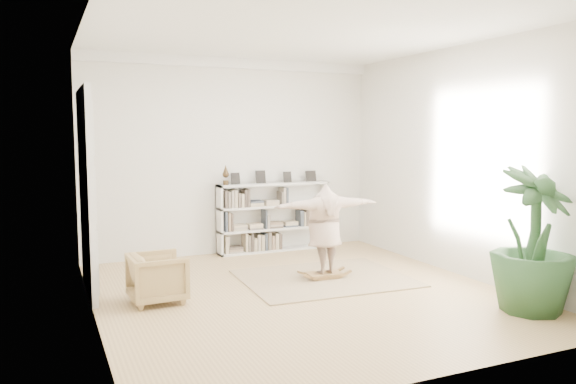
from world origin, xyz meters
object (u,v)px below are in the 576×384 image
object	(u,v)px
person	(325,226)
armchair	(158,278)
bookshelf	(274,218)
houseplant	(533,240)
rocker_board	(325,274)

from	to	relation	value
person	armchair	bearing A→B (deg)	5.89
bookshelf	houseplant	world-z (taller)	houseplant
rocker_board	houseplant	world-z (taller)	houseplant
rocker_board	houseplant	xyz separation A→B (m)	(1.64, -2.46, 0.84)
armchair	houseplant	xyz separation A→B (m)	(4.22, -2.30, 0.59)
rocker_board	person	world-z (taller)	person
armchair	person	xyz separation A→B (m)	(2.58, 0.16, 0.50)
bookshelf	armchair	xyz separation A→B (m)	(-2.66, -2.43, -0.31)
bookshelf	armchair	distance (m)	3.62
person	houseplant	bearing A→B (deg)	126.09
houseplant	armchair	bearing A→B (deg)	151.39
houseplant	person	bearing A→B (deg)	123.70
person	houseplant	xyz separation A→B (m)	(1.64, -2.46, 0.09)
armchair	houseplant	distance (m)	4.84
armchair	houseplant	size ratio (longest dim) A/B	0.39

